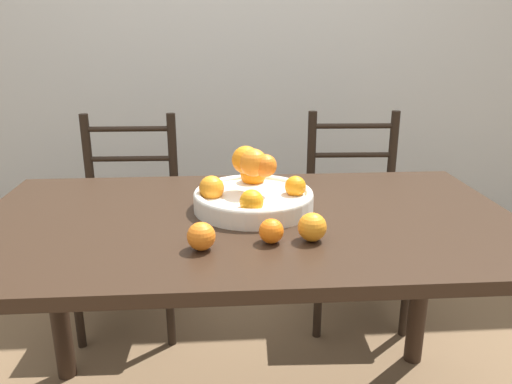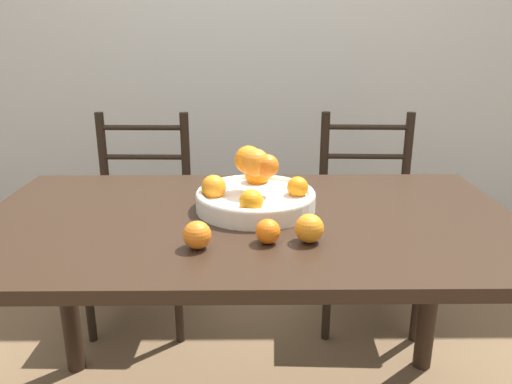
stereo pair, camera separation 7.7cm
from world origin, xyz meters
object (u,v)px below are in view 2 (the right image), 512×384
(orange_loose_1, at_px, (309,228))
(fruit_bowl, at_px, (255,193))
(orange_loose_2, at_px, (197,235))
(chair_left, at_px, (141,224))
(chair_right, at_px, (367,223))
(orange_loose_0, at_px, (268,231))

(orange_loose_1, bearing_deg, fruit_bowl, 118.24)
(orange_loose_2, distance_m, chair_left, 1.09)
(orange_loose_1, bearing_deg, chair_left, 124.32)
(orange_loose_2, xyz_separation_m, chair_right, (0.65, 0.97, -0.35))
(fruit_bowl, height_order, chair_left, fruit_bowl)
(orange_loose_0, relative_size, orange_loose_1, 0.86)
(orange_loose_2, relative_size, chair_left, 0.07)
(orange_loose_2, bearing_deg, chair_left, 110.43)
(fruit_bowl, bearing_deg, orange_loose_2, -116.81)
(orange_loose_1, distance_m, chair_right, 1.07)
(fruit_bowl, bearing_deg, orange_loose_0, -83.40)
(orange_loose_0, bearing_deg, chair_left, 119.59)
(fruit_bowl, distance_m, chair_right, 0.93)
(fruit_bowl, bearing_deg, chair_right, 53.37)
(orange_loose_1, xyz_separation_m, chair_left, (-0.64, 0.93, -0.36))
(orange_loose_2, bearing_deg, orange_loose_1, 7.30)
(fruit_bowl, distance_m, orange_loose_0, 0.26)
(fruit_bowl, distance_m, orange_loose_2, 0.32)
(orange_loose_0, relative_size, chair_right, 0.07)
(orange_loose_1, xyz_separation_m, chair_right, (0.38, 0.93, -0.36))
(fruit_bowl, xyz_separation_m, orange_loose_0, (0.03, -0.25, -0.02))
(chair_right, bearing_deg, orange_loose_2, -121.47)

